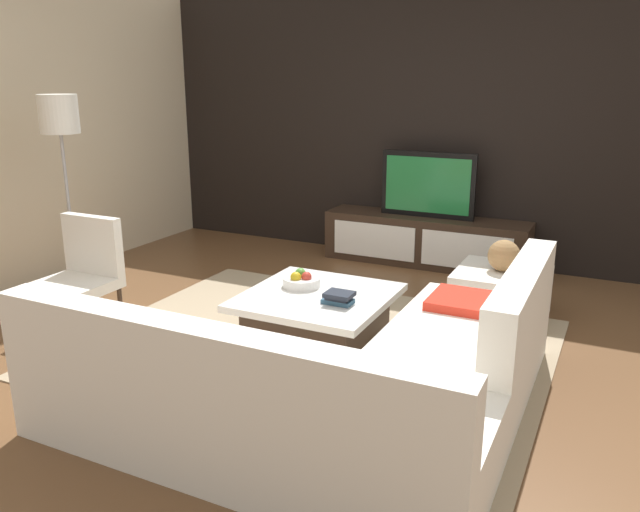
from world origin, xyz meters
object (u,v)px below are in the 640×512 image
object	(u,v)px
media_console	(425,241)
book_stack	(339,298)
ottoman	(501,295)
floor_lamp	(60,127)
television	(428,185)
accent_chair_near	(82,269)
sectional_couch	(340,382)
fruit_bowl	(301,281)
coffee_table	(317,317)
decorative_ball	(504,256)

from	to	relation	value
media_console	book_stack	size ratio (longest dim) A/B	9.71
media_console	ottoman	xyz separation A→B (m)	(1.00, -1.22, -0.05)
ottoman	book_stack	bearing A→B (deg)	-126.17
floor_lamp	ottoman	size ratio (longest dim) A/B	2.48
television	floor_lamp	distance (m)	3.44
media_console	accent_chair_near	bearing A→B (deg)	-122.40
accent_chair_near	floor_lamp	world-z (taller)	floor_lamp
sectional_couch	fruit_bowl	size ratio (longest dim) A/B	8.72
coffee_table	floor_lamp	world-z (taller)	floor_lamp
media_console	television	bearing A→B (deg)	90.00
coffee_table	sectional_couch	bearing A→B (deg)	-57.66
book_stack	fruit_bowl	bearing A→B (deg)	151.68
media_console	floor_lamp	world-z (taller)	floor_lamp
accent_chair_near	decorative_ball	bearing A→B (deg)	23.78
floor_lamp	fruit_bowl	bearing A→B (deg)	1.30
ottoman	sectional_couch	bearing A→B (deg)	-102.99
sectional_couch	accent_chair_near	world-z (taller)	accent_chair_near
sectional_couch	book_stack	bearing A→B (deg)	114.93
sectional_couch	television	bearing A→B (deg)	99.03
fruit_bowl	sectional_couch	bearing A→B (deg)	-53.39
media_console	fruit_bowl	distance (m)	2.22
floor_lamp	fruit_bowl	size ratio (longest dim) A/B	6.20
sectional_couch	floor_lamp	size ratio (longest dim) A/B	1.41
sectional_couch	ottoman	bearing A→B (deg)	77.01
sectional_couch	media_console	bearing A→B (deg)	99.03
decorative_ball	book_stack	bearing A→B (deg)	-126.17
floor_lamp	decorative_ball	world-z (taller)	floor_lamp
sectional_couch	accent_chair_near	xyz separation A→B (m)	(-2.32, 0.44, 0.21)
media_console	decorative_ball	distance (m)	1.60
coffee_table	floor_lamp	xyz separation A→B (m)	(-2.43, 0.05, 1.27)
coffee_table	decorative_ball	world-z (taller)	decorative_ball
book_stack	coffee_table	bearing A→B (deg)	151.83
decorative_ball	book_stack	world-z (taller)	decorative_ball
television	sectional_couch	xyz separation A→B (m)	(0.52, -3.28, -0.55)
coffee_table	ottoman	bearing A→B (deg)	44.61
television	floor_lamp	bearing A→B (deg)	-138.31
ottoman	decorative_ball	distance (m)	0.33
floor_lamp	coffee_table	bearing A→B (deg)	-1.11
accent_chair_near	fruit_bowl	bearing A→B (deg)	16.49
floor_lamp	media_console	bearing A→B (deg)	41.68
media_console	coffee_table	xyz separation A→B (m)	(-0.10, -2.30, -0.05)
television	ottoman	xyz separation A→B (m)	(1.00, -1.22, -0.63)
sectional_couch	decorative_ball	bearing A→B (deg)	77.01
media_console	sectional_couch	size ratio (longest dim) A/B	0.85
media_console	accent_chair_near	size ratio (longest dim) A/B	2.38
media_console	book_stack	xyz separation A→B (m)	(0.12, -2.41, 0.17)
decorative_ball	fruit_bowl	bearing A→B (deg)	-142.41
sectional_couch	decorative_ball	size ratio (longest dim) A/B	9.73
ottoman	book_stack	world-z (taller)	book_stack
floor_lamp	television	bearing A→B (deg)	41.69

